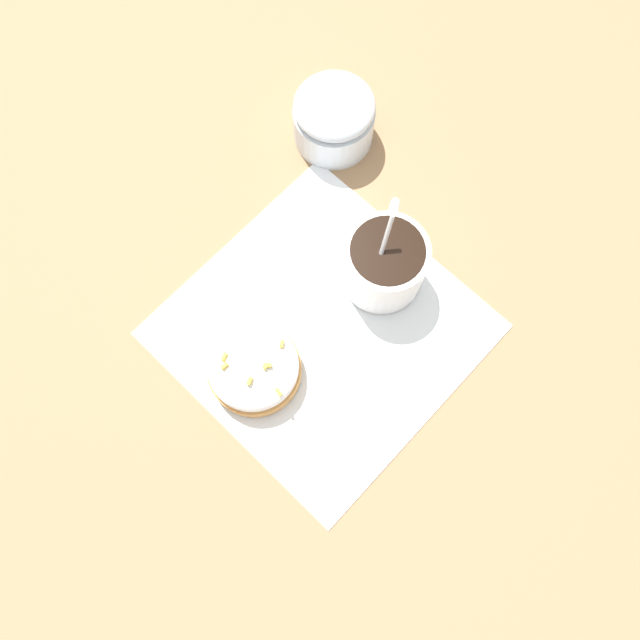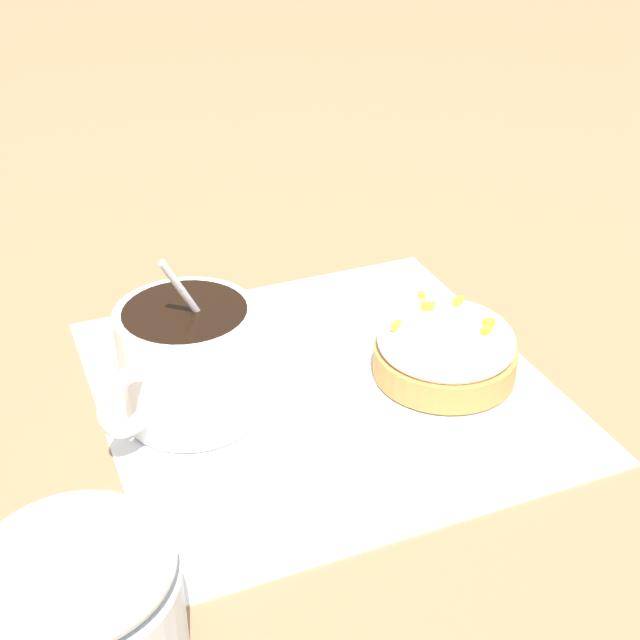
{
  "view_description": "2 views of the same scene",
  "coord_description": "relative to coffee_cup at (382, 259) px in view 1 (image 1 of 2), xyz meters",
  "views": [
    {
      "loc": [
        0.11,
        0.12,
        0.58
      ],
      "look_at": [
        0.0,
        -0.0,
        0.04
      ],
      "focal_mm": 35.0,
      "sensor_mm": 36.0,
      "label": 1
    },
    {
      "loc": [
        -0.14,
        -0.42,
        0.31
      ],
      "look_at": [
        0.0,
        0.02,
        0.04
      ],
      "focal_mm": 50.0,
      "sensor_mm": 36.0,
      "label": 2
    }
  ],
  "objects": [
    {
      "name": "ground_plane",
      "position": [
        0.08,
        0.0,
        -0.04
      ],
      "size": [
        3.0,
        3.0,
        0.0
      ],
      "primitive_type": "plane",
      "color": "#93704C"
    },
    {
      "name": "paper_napkin",
      "position": [
        0.08,
        0.0,
        -0.04
      ],
      "size": [
        0.28,
        0.28,
        0.0
      ],
      "color": "white",
      "rests_on": "ground_plane"
    },
    {
      "name": "coffee_cup",
      "position": [
        0.0,
        0.0,
        0.0
      ],
      "size": [
        0.1,
        0.08,
        0.1
      ],
      "color": "white",
      "rests_on": "paper_napkin"
    },
    {
      "name": "frosted_pastry",
      "position": [
        0.15,
        -0.01,
        -0.02
      ],
      "size": [
        0.09,
        0.09,
        0.04
      ],
      "color": "#C18442",
      "rests_on": "paper_napkin"
    },
    {
      "name": "sugar_bowl",
      "position": [
        -0.07,
        -0.14,
        -0.01
      ],
      "size": [
        0.08,
        0.08,
        0.07
      ],
      "color": "silver",
      "rests_on": "ground_plane"
    }
  ]
}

